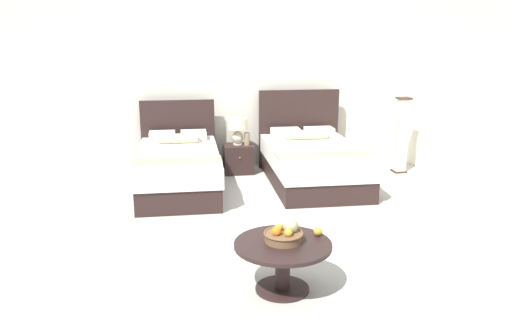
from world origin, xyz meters
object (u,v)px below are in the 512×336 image
vase (247,139)px  floor_lamp_corner (401,135)px  nightstand (238,159)px  fruit_bowl (285,234)px  loose_apple (318,232)px  bed_near_window (179,168)px  table_lamp (238,128)px  coffee_table (283,256)px  bed_near_corner (312,162)px

vase → floor_lamp_corner: (2.48, -0.35, 0.05)m
nightstand → fruit_bowl: fruit_bowl is taller
vase → loose_apple: 3.83m
nightstand → loose_apple: (0.24, -3.87, 0.27)m
loose_apple → bed_near_window: bearing=111.4°
bed_near_window → table_lamp: bearing=39.1°
nightstand → coffee_table: 3.99m
bed_near_corner → table_lamp: size_ratio=5.14×
vase → coffee_table: bearing=-93.5°
table_lamp → vase: 0.23m
bed_near_window → loose_apple: bearing=-68.6°
floor_lamp_corner → loose_apple: bearing=-124.3°
table_lamp → coffee_table: size_ratio=0.49×
bed_near_corner → table_lamp: (-1.04, 0.78, 0.41)m
table_lamp → coffee_table: 4.03m
table_lamp → bed_near_corner: bearing=-36.9°
floor_lamp_corner → vase: bearing=172.0°
vase → bed_near_corner: bearing=-38.7°
loose_apple → nightstand: bearing=93.6°
table_lamp → floor_lamp_corner: floor_lamp_corner is taller
nightstand → fruit_bowl: bearing=-91.2°
vase → floor_lamp_corner: floor_lamp_corner is taller
bed_near_corner → nightstand: (-1.04, 0.76, -0.10)m
coffee_table → floor_lamp_corner: (2.72, 3.60, 0.28)m
floor_lamp_corner → coffee_table: bearing=-127.1°
table_lamp → vase: table_lamp is taller
nightstand → vase: vase is taller
loose_apple → floor_lamp_corner: (2.37, 3.48, 0.12)m
fruit_bowl → floor_lamp_corner: 4.47m
bed_near_window → table_lamp: size_ratio=5.17×
nightstand → loose_apple: 3.89m
bed_near_corner → table_lamp: 1.37m
bed_near_window → nightstand: bed_near_window is taller
table_lamp → floor_lamp_corner: 2.65m
loose_apple → floor_lamp_corner: bearing=55.7°
nightstand → loose_apple: loose_apple is taller
table_lamp → coffee_table: table_lamp is taller
bed_near_corner → floor_lamp_corner: bed_near_corner is taller
bed_near_window → floor_lamp_corner: (3.59, 0.38, 0.29)m
coffee_table → loose_apple: (0.35, 0.11, 0.16)m
fruit_bowl → floor_lamp_corner: (2.70, 3.56, 0.09)m
loose_apple → bed_near_corner: bearing=75.6°
nightstand → floor_lamp_corner: floor_lamp_corner is taller
bed_near_window → bed_near_corner: (2.01, 0.01, 0.00)m
nightstand → vase: 0.37m
vase → coffee_table: size_ratio=0.24×
floor_lamp_corner → bed_near_window: bearing=-173.9°
bed_near_window → fruit_bowl: bearing=-74.4°
table_lamp → fruit_bowl: size_ratio=1.21×
vase → floor_lamp_corner: bearing=-8.0°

